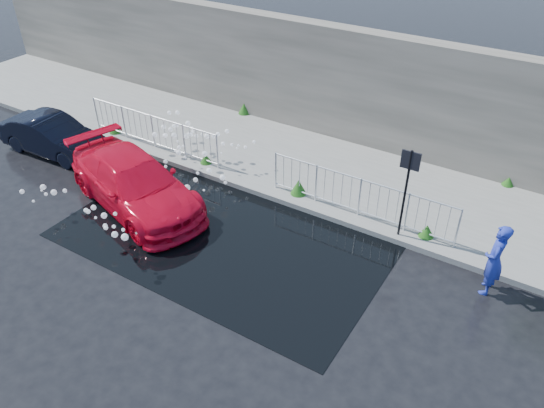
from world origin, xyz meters
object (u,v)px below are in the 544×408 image
Objects in this scene: red_car at (135,183)px; dark_car at (53,136)px; sign_post at (407,180)px; person at (494,260)px.

dark_car is (-4.24, 0.78, -0.10)m from red_car.
dark_car is at bearing -172.08° from sign_post.
person reaches higher than dark_car.
dark_car is at bearing -89.24° from person.
sign_post is 2.55m from person.
red_car is at bearing -82.56° from person.
person is (13.07, 0.80, 0.27)m from dark_car.
red_car is 1.32× the size of dark_car.
sign_post is 6.99m from red_car.
red_car is at bearing -160.74° from sign_post.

